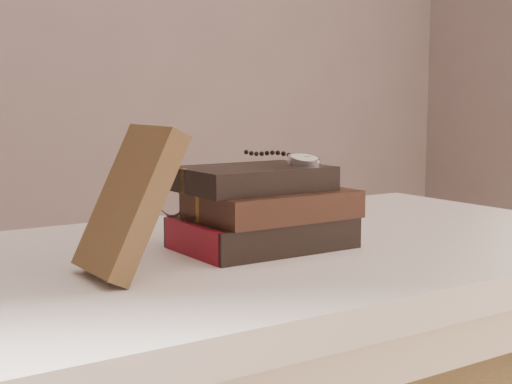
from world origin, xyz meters
TOP-DOWN VIEW (x-y plane):
  - table at (0.00, 0.35)m, footprint 1.00×0.60m
  - book_stack at (-0.05, 0.33)m, footprint 0.22×0.15m
  - journal at (-0.26, 0.29)m, footprint 0.10×0.11m
  - pocket_watch at (0.01, 0.33)m, footprint 0.04×0.15m
  - eyeglasses at (-0.13, 0.41)m, footprint 0.09×0.10m

SIDE VIEW (x-z plane):
  - table at x=0.00m, z-range 0.28..1.03m
  - book_stack at x=-0.05m, z-range 0.75..0.85m
  - eyeglasses at x=-0.13m, z-range 0.79..0.83m
  - journal at x=-0.26m, z-range 0.75..0.92m
  - pocket_watch at x=0.01m, z-range 0.86..0.87m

